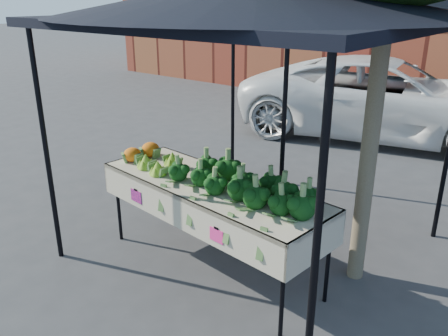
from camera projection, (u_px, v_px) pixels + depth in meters
ground at (217, 277)px, 4.42m from camera, size 90.00×90.00×0.00m
table at (211, 227)px, 4.43m from camera, size 2.46×1.02×0.90m
canopy at (258, 124)px, 4.50m from camera, size 3.16×3.16×2.74m
broccoli_heap at (243, 179)px, 4.04m from camera, size 1.54×0.57×0.26m
romanesco_cluster at (160, 159)px, 4.62m from camera, size 0.43×0.47×0.20m
cauliflower_pair at (142, 151)px, 4.90m from camera, size 0.23×0.43×0.18m
street_tree at (381, 49)px, 3.69m from camera, size 2.18×2.18×4.30m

